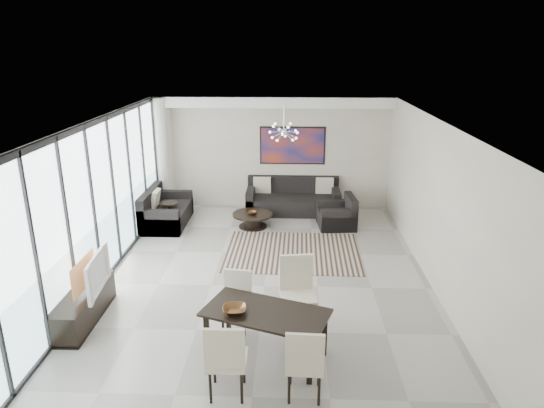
{
  "coord_description": "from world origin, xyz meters",
  "views": [
    {
      "loc": [
        0.43,
        -7.78,
        4.15
      ],
      "look_at": [
        0.11,
        0.92,
        1.25
      ],
      "focal_mm": 32.0,
      "sensor_mm": 36.0,
      "label": 1
    }
  ],
  "objects_px": {
    "coffee_table": "(253,219)",
    "dining_table": "(266,317)",
    "sofa_main": "(293,201)",
    "tv_console": "(84,306)",
    "television": "(91,273)"
  },
  "relations": [
    {
      "from": "tv_console",
      "to": "dining_table",
      "type": "xyz_separation_m",
      "value": [
        2.89,
        -0.8,
        0.36
      ]
    },
    {
      "from": "coffee_table",
      "to": "sofa_main",
      "type": "relative_size",
      "value": 0.4
    },
    {
      "from": "coffee_table",
      "to": "sofa_main",
      "type": "distance_m",
      "value": 1.49
    },
    {
      "from": "sofa_main",
      "to": "television",
      "type": "relative_size",
      "value": 2.26
    },
    {
      "from": "coffee_table",
      "to": "dining_table",
      "type": "xyz_separation_m",
      "value": [
        0.56,
        -4.97,
        0.42
      ]
    },
    {
      "from": "tv_console",
      "to": "television",
      "type": "relative_size",
      "value": 1.51
    },
    {
      "from": "coffee_table",
      "to": "sofa_main",
      "type": "height_order",
      "value": "sofa_main"
    },
    {
      "from": "television",
      "to": "dining_table",
      "type": "xyz_separation_m",
      "value": [
        2.73,
        -0.86,
        -0.19
      ]
    },
    {
      "from": "coffee_table",
      "to": "television",
      "type": "bearing_deg",
      "value": -117.88
    },
    {
      "from": "sofa_main",
      "to": "dining_table",
      "type": "bearing_deg",
      "value": -93.77
    },
    {
      "from": "tv_console",
      "to": "television",
      "type": "xyz_separation_m",
      "value": [
        0.16,
        0.06,
        0.55
      ]
    },
    {
      "from": "television",
      "to": "dining_table",
      "type": "relative_size",
      "value": 0.56
    },
    {
      "from": "sofa_main",
      "to": "dining_table",
      "type": "height_order",
      "value": "sofa_main"
    },
    {
      "from": "tv_console",
      "to": "dining_table",
      "type": "relative_size",
      "value": 0.85
    },
    {
      "from": "tv_console",
      "to": "coffee_table",
      "type": "bearing_deg",
      "value": 60.75
    }
  ]
}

